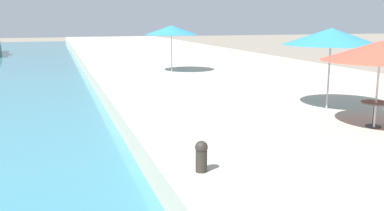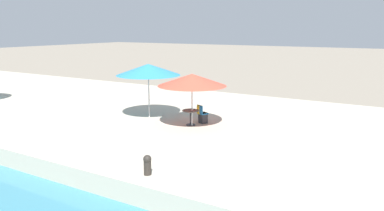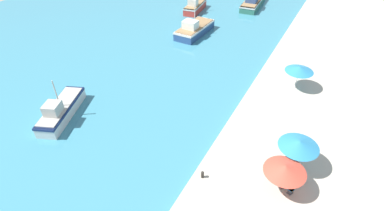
% 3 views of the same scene
% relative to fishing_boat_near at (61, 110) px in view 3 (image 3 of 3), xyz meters
% --- Properties ---
extents(water_basin, '(56.00, 90.00, 0.04)m').
position_rel_fishing_boat_near_xyz_m(water_basin, '(-11.93, 25.40, -0.88)').
color(water_basin, teal).
rests_on(water_basin, ground_plane).
extents(quay_promenade, '(16.00, 90.00, 0.76)m').
position_rel_fishing_boat_near_xyz_m(quay_promenade, '(24.07, 25.40, -0.52)').
color(quay_promenade, '#BCB29E').
rests_on(quay_promenade, ground_plane).
extents(fishing_boat_near, '(4.64, 7.66, 4.36)m').
position_rel_fishing_boat_near_xyz_m(fishing_boat_near, '(0.00, 0.00, 0.00)').
color(fishing_boat_near, silver).
rests_on(fishing_boat_near, water_basin).
extents(fishing_boat_mid, '(3.51, 8.13, 4.67)m').
position_rel_fishing_boat_near_xyz_m(fishing_boat_mid, '(2.83, 25.11, 0.06)').
color(fishing_boat_mid, navy).
rests_on(fishing_boat_mid, water_basin).
extents(fishing_boat_far, '(3.17, 7.00, 4.65)m').
position_rel_fishing_boat_near_xyz_m(fishing_boat_far, '(-1.86, 34.59, 0.06)').
color(fishing_boat_far, red).
rests_on(fishing_boat_far, water_basin).
extents(fishing_boat_distant, '(3.70, 10.51, 4.27)m').
position_rel_fishing_boat_near_xyz_m(fishing_boat_distant, '(6.99, 42.38, -0.02)').
color(fishing_boat_distant, '#33705B').
rests_on(fishing_boat_distant, water_basin).
extents(cafe_umbrella_pink, '(3.21, 3.21, 2.50)m').
position_rel_fishing_boat_near_xyz_m(cafe_umbrella_pink, '(22.74, 0.78, 2.07)').
color(cafe_umbrella_pink, '#B7B7B7').
rests_on(cafe_umbrella_pink, quay_promenade).
extents(cafe_umbrella_white, '(3.27, 3.27, 2.79)m').
position_rel_fishing_boat_near_xyz_m(cafe_umbrella_white, '(23.12, 3.60, 2.36)').
color(cafe_umbrella_white, '#B7B7B7').
rests_on(cafe_umbrella_white, quay_promenade).
extents(cafe_umbrella_striped, '(3.16, 3.16, 2.73)m').
position_rel_fishing_boat_near_xyz_m(cafe_umbrella_striped, '(20.75, 15.68, 2.31)').
color(cafe_umbrella_striped, '#B7B7B7').
rests_on(cafe_umbrella_striped, quay_promenade).
extents(cafe_table, '(0.80, 0.80, 0.74)m').
position_rel_fishing_boat_near_xyz_m(cafe_table, '(22.84, 0.92, 0.39)').
color(cafe_table, '#333338').
rests_on(cafe_table, quay_promenade).
extents(cafe_chair_left, '(0.55, 0.54, 0.91)m').
position_rel_fishing_boat_near_xyz_m(cafe_chair_left, '(23.50, 0.63, 0.18)').
color(cafe_chair_left, '#2D2D33').
rests_on(cafe_chair_left, quay_promenade).
extents(cafe_chair_right, '(0.55, 0.54, 0.91)m').
position_rel_fishing_boat_near_xyz_m(cafe_chair_right, '(23.50, 0.64, 0.18)').
color(cafe_chair_right, '#2D2D33').
rests_on(cafe_chair_right, quay_promenade).
extents(mooring_bollard, '(0.26, 0.26, 0.65)m').
position_rel_fishing_boat_near_xyz_m(mooring_bollard, '(16.87, -1.07, 0.21)').
color(mooring_bollard, '#2D2823').
rests_on(mooring_bollard, quay_promenade).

